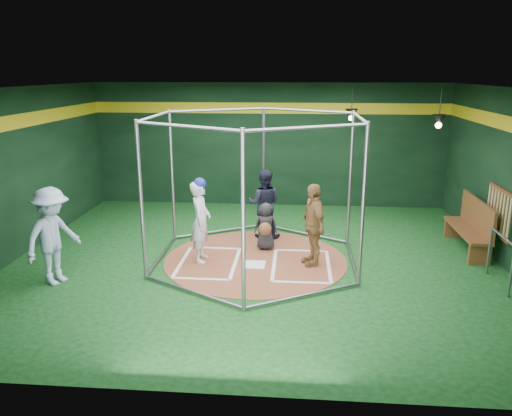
# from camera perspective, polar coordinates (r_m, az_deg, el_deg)

# --- Properties ---
(room_shell) EXTENTS (10.10, 9.10, 3.53)m
(room_shell) POSITION_cam_1_polar(r_m,az_deg,el_deg) (9.97, -0.04, 3.49)
(room_shell) COLOR #0C3712
(room_shell) RESTS_ON ground
(clay_disc) EXTENTS (3.80, 3.80, 0.01)m
(clay_disc) POSITION_cam_1_polar(r_m,az_deg,el_deg) (10.46, -0.05, -5.93)
(clay_disc) COLOR brown
(clay_disc) RESTS_ON ground
(home_plate) EXTENTS (0.43, 0.43, 0.01)m
(home_plate) POSITION_cam_1_polar(r_m,az_deg,el_deg) (10.18, -0.19, -6.48)
(home_plate) COLOR white
(home_plate) RESTS_ON clay_disc
(batter_box_left) EXTENTS (1.17, 1.77, 0.01)m
(batter_box_left) POSITION_cam_1_polar(r_m,az_deg,el_deg) (10.35, -5.44, -6.19)
(batter_box_left) COLOR white
(batter_box_left) RESTS_ON clay_disc
(batter_box_right) EXTENTS (1.17, 1.77, 0.01)m
(batter_box_right) POSITION_cam_1_polar(r_m,az_deg,el_deg) (10.20, 5.20, -6.52)
(batter_box_right) COLOR white
(batter_box_right) RESTS_ON clay_disc
(batting_cage) EXTENTS (4.05, 4.67, 3.00)m
(batting_cage) POSITION_cam_1_polar(r_m,az_deg,el_deg) (10.02, -0.05, 2.05)
(batting_cage) COLOR gray
(batting_cage) RESTS_ON ground
(bat_rack) EXTENTS (0.07, 1.25, 0.98)m
(bat_rack) POSITION_cam_1_polar(r_m,az_deg,el_deg) (11.26, 26.00, -0.40)
(bat_rack) COLOR brown
(bat_rack) RESTS_ON room_shell
(pendant_lamp_near) EXTENTS (0.34, 0.34, 0.90)m
(pendant_lamp_near) POSITION_cam_1_polar(r_m,az_deg,el_deg) (13.42, 10.85, 10.57)
(pendant_lamp_near) COLOR black
(pendant_lamp_near) RESTS_ON room_shell
(pendant_lamp_far) EXTENTS (0.34, 0.34, 0.90)m
(pendant_lamp_far) POSITION_cam_1_polar(r_m,az_deg,el_deg) (12.18, 20.18, 9.44)
(pendant_lamp_far) COLOR black
(pendant_lamp_far) RESTS_ON room_shell
(batter_figure) EXTENTS (0.42, 0.62, 1.75)m
(batter_figure) POSITION_cam_1_polar(r_m,az_deg,el_deg) (10.21, -6.34, -1.37)
(batter_figure) COLOR silver
(batter_figure) RESTS_ON clay_disc
(visitor_leopard) EXTENTS (0.70, 1.06, 1.67)m
(visitor_leopard) POSITION_cam_1_polar(r_m,az_deg,el_deg) (10.04, 6.55, -1.88)
(visitor_leopard) COLOR tan
(visitor_leopard) RESTS_ON clay_disc
(catcher_figure) EXTENTS (0.54, 0.58, 1.04)m
(catcher_figure) POSITION_cam_1_polar(r_m,az_deg,el_deg) (10.88, 1.12, -2.12)
(catcher_figure) COLOR black
(catcher_figure) RESTS_ON clay_disc
(umpire) EXTENTS (0.81, 0.65, 1.61)m
(umpire) POSITION_cam_1_polar(r_m,az_deg,el_deg) (11.63, 0.92, 0.49)
(umpire) COLOR black
(umpire) RESTS_ON clay_disc
(bystander_blue) EXTENTS (1.06, 1.34, 1.82)m
(bystander_blue) POSITION_cam_1_polar(r_m,az_deg,el_deg) (9.81, -22.23, -3.00)
(bystander_blue) COLOR #A2BAD6
(bystander_blue) RESTS_ON ground
(dugout_bench) EXTENTS (0.46, 1.96, 1.14)m
(dugout_bench) POSITION_cam_1_polar(r_m,az_deg,el_deg) (11.81, 23.44, -1.76)
(dugout_bench) COLOR brown
(dugout_bench) RESTS_ON ground
(steel_railing) EXTENTS (0.05, 1.10, 0.95)m
(steel_railing) POSITION_cam_1_polar(r_m,az_deg,el_deg) (10.12, 26.20, -4.55)
(steel_railing) COLOR gray
(steel_railing) RESTS_ON ground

